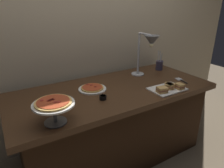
# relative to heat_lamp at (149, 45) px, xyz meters

# --- Properties ---
(ground_plane) EXTENTS (8.00, 8.00, 0.00)m
(ground_plane) POSITION_rel_heat_lamp_xyz_m (-0.44, -0.05, -1.12)
(ground_plane) COLOR brown
(back_wall) EXTENTS (4.40, 0.04, 2.40)m
(back_wall) POSITION_rel_heat_lamp_xyz_m (-0.44, 0.45, 0.08)
(back_wall) COLOR #C6B593
(back_wall) RESTS_ON ground_plane
(buffet_table) EXTENTS (1.90, 0.84, 0.76)m
(buffet_table) POSITION_rel_heat_lamp_xyz_m (-0.44, -0.05, -0.73)
(buffet_table) COLOR #422816
(buffet_table) RESTS_ON ground_plane
(heat_lamp) EXTENTS (0.15, 0.34, 0.47)m
(heat_lamp) POSITION_rel_heat_lamp_xyz_m (0.00, 0.00, 0.00)
(heat_lamp) COLOR #B7BABF
(heat_lamp) RESTS_ON buffet_table
(pizza_plate_front) EXTENTS (0.26, 0.26, 0.03)m
(pizza_plate_front) POSITION_rel_heat_lamp_xyz_m (-0.62, 0.03, -0.35)
(pizza_plate_front) COLOR white
(pizza_plate_front) RESTS_ON buffet_table
(pizza_plate_center) EXTENTS (0.28, 0.28, 0.16)m
(pizza_plate_center) POSITION_rel_heat_lamp_xyz_m (-1.08, -0.34, -0.23)
(pizza_plate_center) COLOR #595B60
(pizza_plate_center) RESTS_ON buffet_table
(sandwich_platter) EXTENTS (0.33, 0.23, 0.06)m
(sandwich_platter) POSITION_rel_heat_lamp_xyz_m (-0.03, -0.34, -0.34)
(sandwich_platter) COLOR white
(sandwich_platter) RESTS_ON buffet_table
(sauce_cup_near) EXTENTS (0.07, 0.07, 0.03)m
(sauce_cup_near) POSITION_rel_heat_lamp_xyz_m (-0.93, -0.19, -0.34)
(sauce_cup_near) COLOR black
(sauce_cup_near) RESTS_ON buffet_table
(sauce_cup_far) EXTENTS (0.06, 0.06, 0.04)m
(sauce_cup_far) POSITION_rel_heat_lamp_xyz_m (-0.63, -0.20, -0.34)
(sauce_cup_far) COLOR black
(sauce_cup_far) RESTS_ON buffet_table
(utensil_holder) EXTENTS (0.08, 0.08, 0.23)m
(utensil_holder) POSITION_rel_heat_lamp_xyz_m (0.33, 0.17, -0.30)
(utensil_holder) COLOR #383347
(utensil_holder) RESTS_ON buffet_table
(serving_spatula) EXTENTS (0.07, 0.17, 0.01)m
(serving_spatula) POSITION_rel_heat_lamp_xyz_m (0.27, -0.23, -0.36)
(serving_spatula) COLOR #B7BABF
(serving_spatula) RESTS_ON buffet_table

